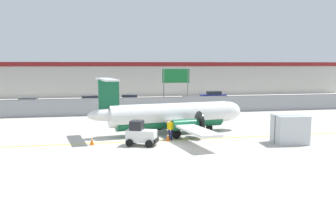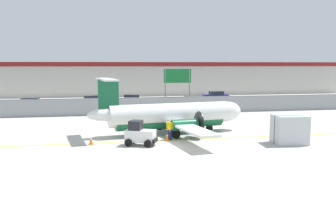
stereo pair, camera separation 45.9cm
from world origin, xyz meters
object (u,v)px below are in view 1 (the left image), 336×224
at_px(parked_car_2, 129,100).
at_px(parked_car_3, 191,102).
at_px(cargo_container, 290,129).
at_px(highway_sign, 176,79).
at_px(parked_car_1, 89,101).
at_px(parked_car_4, 213,96).
at_px(traffic_cone_near_right, 92,141).
at_px(parked_car_0, 29,104).
at_px(traffic_cone_near_left, 168,137).
at_px(commuter_airplane, 173,116).
at_px(baggage_tug, 141,134).
at_px(ground_crew_worker, 170,128).

xyz_separation_m(parked_car_2, parked_car_3, (8.20, -4.28, 0.00)).
bearing_deg(cargo_container, highway_sign, 106.56).
relative_size(parked_car_1, parked_car_4, 1.03).
bearing_deg(cargo_container, traffic_cone_near_right, 175.95).
relative_size(cargo_container, parked_car_3, 0.61).
distance_m(cargo_container, parked_car_4, 33.22).
bearing_deg(cargo_container, parked_car_3, 98.75).
xyz_separation_m(parked_car_0, highway_sign, (18.83, -4.43, 3.24)).
bearing_deg(parked_car_1, highway_sign, 143.15).
height_order(traffic_cone_near_left, parked_car_4, parked_car_4).
bearing_deg(parked_car_0, commuter_airplane, -50.47).
bearing_deg(commuter_airplane, cargo_container, -45.14).
bearing_deg(baggage_tug, parked_car_1, 122.21).
bearing_deg(cargo_container, parked_car_1, 124.29).
relative_size(parked_car_0, parked_car_2, 0.98).
distance_m(traffic_cone_near_right, highway_sign, 22.05).
distance_m(cargo_container, traffic_cone_near_right, 15.23).
xyz_separation_m(parked_car_0, parked_car_2, (13.43, 2.76, 0.00)).
height_order(cargo_container, parked_car_1, cargo_container).
height_order(cargo_container, parked_car_0, cargo_container).
height_order(traffic_cone_near_right, parked_car_4, parked_car_4).
bearing_deg(parked_car_1, parked_car_0, 8.79).
relative_size(parked_car_2, parked_car_3, 1.04).
distance_m(baggage_tug, parked_car_1, 26.57).
height_order(ground_crew_worker, traffic_cone_near_right, ground_crew_worker).
distance_m(traffic_cone_near_left, parked_car_0, 26.78).
height_order(commuter_airplane, parked_car_4, commuter_airplane).
height_order(ground_crew_worker, parked_car_0, same).
xyz_separation_m(parked_car_4, highway_sign, (-8.97, -11.53, 3.24)).
bearing_deg(highway_sign, parked_car_1, 149.62).
relative_size(commuter_airplane, ground_crew_worker, 9.45).
bearing_deg(parked_car_4, baggage_tug, 63.48).
distance_m(parked_car_3, highway_sign, 5.18).
relative_size(baggage_tug, parked_car_1, 0.59).
distance_m(traffic_cone_near_left, parked_car_3, 22.69).
bearing_deg(parked_car_0, traffic_cone_near_right, -68.61).
bearing_deg(traffic_cone_near_left, highway_sign, 75.20).
relative_size(parked_car_3, highway_sign, 0.76).
height_order(baggage_tug, traffic_cone_near_right, baggage_tug).
bearing_deg(baggage_tug, cargo_container, 15.81).
bearing_deg(parked_car_0, traffic_cone_near_left, -56.15).
distance_m(cargo_container, parked_car_2, 30.09).
xyz_separation_m(ground_crew_worker, traffic_cone_near_left, (-0.25, -0.21, -0.64)).
bearing_deg(parked_car_1, cargo_container, 112.27).
relative_size(cargo_container, parked_car_0, 0.60).
height_order(ground_crew_worker, parked_car_4, same).
relative_size(traffic_cone_near_right, parked_car_0, 0.15).
xyz_separation_m(commuter_airplane, parked_car_1, (-7.33, 21.98, -0.71)).
distance_m(cargo_container, highway_sign, 21.96).
distance_m(traffic_cone_near_right, parked_car_4, 36.24).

